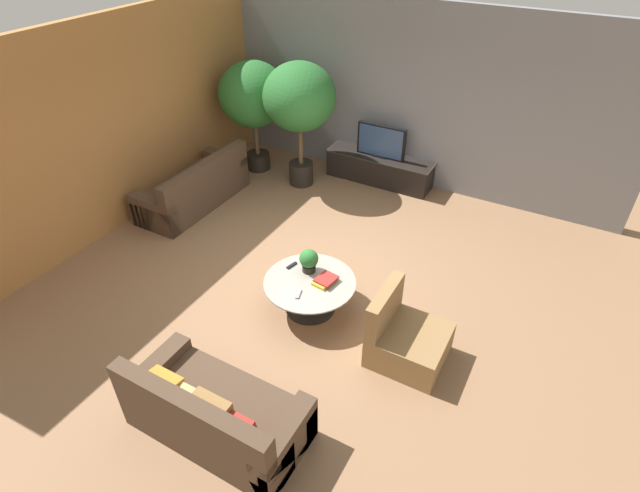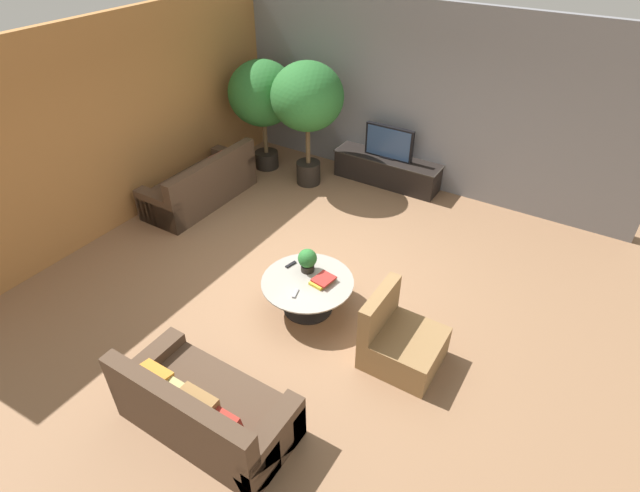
{
  "view_description": "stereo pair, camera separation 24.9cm",
  "coord_description": "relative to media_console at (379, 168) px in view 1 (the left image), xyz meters",
  "views": [
    {
      "loc": [
        2.73,
        -4.53,
        4.37
      ],
      "look_at": [
        0.17,
        0.03,
        0.55
      ],
      "focal_mm": 28.0,
      "sensor_mm": 36.0,
      "label": 1
    },
    {
      "loc": [
        2.94,
        -4.41,
        4.37
      ],
      "look_at": [
        0.17,
        0.03,
        0.55
      ],
      "focal_mm": 28.0,
      "sensor_mm": 36.0,
      "label": 2
    }
  ],
  "objects": [
    {
      "name": "coffee_table",
      "position": [
        0.6,
        -3.48,
        0.06
      ],
      "size": [
        1.14,
        1.14,
        0.44
      ],
      "color": "black",
      "rests_on": "ground"
    },
    {
      "name": "side_wall_left",
      "position": [
        -3.01,
        -2.74,
        1.24
      ],
      "size": [
        0.12,
        7.4,
        3.0
      ],
      "primitive_type": "cube",
      "color": "#B2753D",
      "rests_on": "ground"
    },
    {
      "name": "potted_palm_tall",
      "position": [
        -2.18,
        -0.63,
        1.11
      ],
      "size": [
        1.19,
        1.19,
        1.98
      ],
      "color": "black",
      "rests_on": "ground"
    },
    {
      "name": "back_wall_stone",
      "position": [
        0.25,
        0.32,
        1.24
      ],
      "size": [
        7.4,
        0.12,
        3.0
      ],
      "primitive_type": "cube",
      "color": "slate",
      "rests_on": "ground"
    },
    {
      "name": "couch_by_wall",
      "position": [
        -2.34,
        -2.21,
        0.03
      ],
      "size": [
        0.84,
        1.97,
        0.84
      ],
      "rotation": [
        0.0,
        0.0,
        -1.57
      ],
      "color": "#4C3828",
      "rests_on": "ground"
    },
    {
      "name": "media_console",
      "position": [
        0.0,
        0.0,
        0.0
      ],
      "size": [
        1.91,
        0.5,
        0.49
      ],
      "color": "black",
      "rests_on": "ground"
    },
    {
      "name": "potted_plant_tabletop",
      "position": [
        0.48,
        -3.3,
        0.35
      ],
      "size": [
        0.24,
        0.24,
        0.31
      ],
      "color": "black",
      "rests_on": "coffee_table"
    },
    {
      "name": "couch_near_entry",
      "position": [
        0.69,
        -5.45,
        0.03
      ],
      "size": [
        1.72,
        0.84,
        0.84
      ],
      "rotation": [
        0.0,
        0.0,
        3.14
      ],
      "color": "#4C3828",
      "rests_on": "ground"
    },
    {
      "name": "book_stack",
      "position": [
        0.76,
        -3.4,
        0.22
      ],
      "size": [
        0.26,
        0.32,
        0.07
      ],
      "color": "gold",
      "rests_on": "coffee_table"
    },
    {
      "name": "remote_silver",
      "position": [
        0.6,
        -3.75,
        0.2
      ],
      "size": [
        0.08,
        0.16,
        0.02
      ],
      "primitive_type": "cube",
      "rotation": [
        0.0,
        0.0,
        0.29
      ],
      "color": "gray",
      "rests_on": "coffee_table"
    },
    {
      "name": "armchair_wicker",
      "position": [
        1.91,
        -3.64,
        0.02
      ],
      "size": [
        0.8,
        0.76,
        0.86
      ],
      "rotation": [
        0.0,
        0.0,
        1.57
      ],
      "color": "olive",
      "rests_on": "ground"
    },
    {
      "name": "potted_palm_corner",
      "position": [
        -1.18,
        -0.73,
        1.26
      ],
      "size": [
        1.19,
        1.19,
        2.13
      ],
      "color": "black",
      "rests_on": "ground"
    },
    {
      "name": "ground_plane",
      "position": [
        0.25,
        -2.94,
        -0.26
      ],
      "size": [
        24.0,
        24.0,
        0.0
      ],
      "primitive_type": "plane",
      "color": "#8C6647"
    },
    {
      "name": "remote_black",
      "position": [
        0.24,
        -3.33,
        0.2
      ],
      "size": [
        0.08,
        0.16,
        0.02
      ],
      "primitive_type": "cube",
      "rotation": [
        0.0,
        0.0,
        -0.23
      ],
      "color": "black",
      "rests_on": "coffee_table"
    },
    {
      "name": "television",
      "position": [
        -0.0,
        -0.0,
        0.52
      ],
      "size": [
        0.87,
        0.13,
        0.57
      ],
      "color": "black",
      "rests_on": "media_console"
    }
  ]
}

